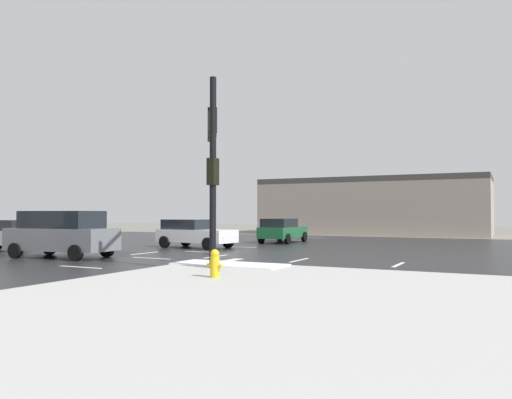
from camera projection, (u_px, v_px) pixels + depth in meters
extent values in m
plane|color=slate|center=(179.00, 255.00, 23.44)|extent=(120.00, 120.00, 0.00)
cube|color=#232326|center=(179.00, 255.00, 23.44)|extent=(44.00, 44.00, 0.02)
cube|color=#B2B2AD|center=(374.00, 343.00, 7.32)|extent=(18.00, 18.00, 0.14)
cube|color=white|center=(229.00, 264.00, 17.62)|extent=(4.00, 1.60, 0.06)
cube|color=silver|center=(80.00, 267.00, 18.08)|extent=(2.00, 0.15, 0.01)
cube|color=silver|center=(151.00, 258.00, 21.65)|extent=(2.00, 0.15, 0.01)
cube|color=silver|center=(202.00, 252.00, 25.22)|extent=(2.00, 0.15, 0.01)
cube|color=silver|center=(240.00, 247.00, 28.79)|extent=(2.00, 0.15, 0.01)
cube|color=silver|center=(270.00, 243.00, 32.36)|extent=(2.00, 0.15, 0.01)
cube|color=silver|center=(294.00, 240.00, 35.93)|extent=(2.00, 0.15, 0.01)
cube|color=silver|center=(314.00, 238.00, 39.50)|extent=(2.00, 0.15, 0.01)
cube|color=silver|center=(30.00, 248.00, 27.94)|extent=(0.15, 2.00, 0.01)
cube|color=silver|center=(83.00, 250.00, 26.14)|extent=(0.15, 2.00, 0.01)
cube|color=silver|center=(144.00, 253.00, 24.34)|extent=(0.15, 2.00, 0.01)
cube|color=silver|center=(216.00, 256.00, 22.54)|extent=(0.15, 2.00, 0.01)
cube|color=silver|center=(299.00, 260.00, 20.73)|extent=(0.15, 2.00, 0.01)
cube|color=silver|center=(398.00, 265.00, 18.93)|extent=(0.15, 2.00, 0.01)
cube|color=silver|center=(193.00, 266.00, 18.29)|extent=(0.45, 7.00, 0.01)
cylinder|color=black|center=(213.00, 172.00, 16.87)|extent=(0.22, 0.22, 6.38)
cylinder|color=black|center=(212.00, 105.00, 19.54)|extent=(2.90, 4.48, 0.14)
cube|color=black|center=(212.00, 120.00, 19.26)|extent=(0.45, 0.43, 0.95)
sphere|color=yellow|center=(212.00, 114.00, 19.43)|extent=(0.20, 0.20, 0.20)
cube|color=black|center=(212.00, 126.00, 20.43)|extent=(0.45, 0.43, 0.95)
sphere|color=yellow|center=(212.00, 119.00, 20.60)|extent=(0.20, 0.20, 0.20)
cube|color=black|center=(212.00, 130.00, 21.60)|extent=(0.45, 0.43, 0.95)
sphere|color=yellow|center=(212.00, 124.00, 21.76)|extent=(0.20, 0.20, 0.20)
cube|color=black|center=(213.00, 172.00, 16.87)|extent=(0.28, 0.36, 0.90)
cylinder|color=gold|center=(215.00, 267.00, 14.29)|extent=(0.26, 0.26, 0.60)
sphere|color=gold|center=(215.00, 254.00, 14.30)|extent=(0.25, 0.25, 0.25)
cylinder|color=gold|center=(209.00, 265.00, 14.37)|extent=(0.12, 0.11, 0.11)
cylinder|color=gold|center=(220.00, 266.00, 14.21)|extent=(0.12, 0.11, 0.11)
cube|color=gray|center=(373.00, 209.00, 46.52)|extent=(19.91, 8.00, 4.62)
cube|color=#3F3D3A|center=(373.00, 181.00, 46.59)|extent=(19.91, 8.00, 0.50)
cube|color=#195933|center=(283.00, 232.00, 33.37)|extent=(1.91, 4.54, 0.70)
cube|color=black|center=(279.00, 223.00, 32.78)|extent=(1.71, 2.51, 0.55)
cylinder|color=black|center=(280.00, 236.00, 35.13)|extent=(0.24, 0.67, 0.66)
cylinder|color=black|center=(304.00, 237.00, 34.36)|extent=(0.24, 0.67, 0.66)
cylinder|color=black|center=(261.00, 238.00, 32.37)|extent=(0.24, 0.67, 0.66)
cylinder|color=black|center=(287.00, 239.00, 31.60)|extent=(0.24, 0.67, 0.66)
sphere|color=white|center=(288.00, 231.00, 35.61)|extent=(0.18, 0.18, 0.18)
sphere|color=white|center=(303.00, 231.00, 35.11)|extent=(0.18, 0.18, 0.18)
cube|color=white|center=(196.00, 236.00, 28.08)|extent=(4.66, 2.26, 0.70)
cube|color=black|center=(187.00, 224.00, 28.46)|extent=(2.63, 1.91, 0.55)
cylinder|color=black|center=(228.00, 242.00, 27.99)|extent=(0.68, 0.29, 0.66)
cylinder|color=black|center=(208.00, 244.00, 26.48)|extent=(0.68, 0.29, 0.66)
cylinder|color=black|center=(186.00, 240.00, 29.65)|extent=(0.68, 0.29, 0.66)
cylinder|color=black|center=(165.00, 242.00, 28.14)|extent=(0.68, 0.29, 0.66)
sphere|color=white|center=(235.00, 236.00, 27.37)|extent=(0.18, 0.18, 0.18)
sphere|color=white|center=(222.00, 237.00, 26.40)|extent=(0.18, 0.18, 0.18)
cube|color=slate|center=(62.00, 239.00, 21.95)|extent=(4.94, 2.33, 0.95)
cube|color=black|center=(62.00, 220.00, 21.97)|extent=(3.49, 2.06, 0.75)
cylinder|color=black|center=(15.00, 251.00, 21.65)|extent=(0.68, 0.27, 0.66)
cylinder|color=black|center=(50.00, 248.00, 23.45)|extent=(0.68, 0.27, 0.66)
cylinder|color=black|center=(76.00, 253.00, 20.42)|extent=(0.68, 0.27, 0.66)
cylinder|color=black|center=(107.00, 250.00, 22.22)|extent=(0.68, 0.27, 0.66)
sphere|color=white|center=(10.00, 239.00, 22.26)|extent=(0.18, 0.18, 0.18)
sphere|color=white|center=(32.00, 238.00, 23.41)|extent=(0.18, 0.18, 0.18)
cube|color=#B7BABF|center=(33.00, 236.00, 27.22)|extent=(1.94, 4.55, 0.70)
cube|color=black|center=(22.00, 225.00, 26.64)|extent=(1.73, 2.53, 0.55)
cylinder|color=black|center=(46.00, 241.00, 28.98)|extent=(0.24, 0.67, 0.66)
cylinder|color=black|center=(68.00, 242.00, 28.12)|extent=(0.24, 0.67, 0.66)
cylinder|color=black|center=(19.00, 245.00, 25.44)|extent=(0.24, 0.67, 0.66)
sphere|color=white|center=(59.00, 235.00, 29.43)|extent=(0.18, 0.18, 0.18)
sphere|color=white|center=(73.00, 235.00, 28.87)|extent=(0.18, 0.18, 0.18)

